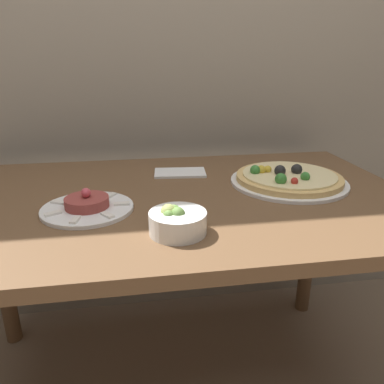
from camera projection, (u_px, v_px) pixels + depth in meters
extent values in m
cube|color=brown|center=(172.00, 201.00, 1.08)|extent=(1.38, 0.83, 0.03)
cylinder|color=brown|center=(0.00, 265.00, 1.43)|extent=(0.06, 0.06, 0.69)
cylinder|color=brown|center=(309.00, 241.00, 1.62)|extent=(0.06, 0.06, 0.69)
cylinder|color=white|center=(288.00, 182.00, 1.16)|extent=(0.36, 0.36, 0.01)
cylinder|color=#DBB26B|center=(289.00, 178.00, 1.16)|extent=(0.32, 0.32, 0.02)
cylinder|color=beige|center=(289.00, 175.00, 1.16)|extent=(0.29, 0.29, 0.01)
sphere|color=gold|center=(261.00, 170.00, 1.17)|extent=(0.03, 0.03, 0.03)
sphere|color=#B22D23|center=(295.00, 181.00, 1.07)|extent=(0.02, 0.02, 0.02)
sphere|color=black|center=(280.00, 171.00, 1.15)|extent=(0.03, 0.03, 0.03)
sphere|color=#387F33|center=(281.00, 179.00, 1.07)|extent=(0.03, 0.03, 0.03)
sphere|color=#387F33|center=(281.00, 178.00, 1.08)|extent=(0.03, 0.03, 0.03)
sphere|color=#387F33|center=(305.00, 177.00, 1.10)|extent=(0.03, 0.03, 0.03)
sphere|color=black|center=(297.00, 169.00, 1.16)|extent=(0.03, 0.03, 0.03)
sphere|color=#387F33|center=(255.00, 170.00, 1.16)|extent=(0.03, 0.03, 0.03)
sphere|color=gold|center=(268.00, 169.00, 1.17)|extent=(0.02, 0.02, 0.02)
cylinder|color=white|center=(88.00, 209.00, 0.96)|extent=(0.23, 0.23, 0.01)
cylinder|color=#933D38|center=(87.00, 202.00, 0.96)|extent=(0.11, 0.11, 0.03)
sphere|color=#DB4C5B|center=(86.00, 193.00, 0.95)|extent=(0.02, 0.02, 0.02)
cube|color=white|center=(121.00, 204.00, 0.97)|extent=(0.04, 0.02, 0.01)
cube|color=white|center=(110.00, 195.00, 1.03)|extent=(0.04, 0.04, 0.01)
cube|color=white|center=(83.00, 195.00, 1.03)|extent=(0.02, 0.04, 0.01)
cube|color=white|center=(58.00, 202.00, 0.98)|extent=(0.04, 0.03, 0.01)
cube|color=white|center=(53.00, 213.00, 0.91)|extent=(0.04, 0.03, 0.01)
cube|color=white|center=(75.00, 220.00, 0.88)|extent=(0.02, 0.04, 0.01)
cube|color=white|center=(107.00, 215.00, 0.90)|extent=(0.04, 0.04, 0.01)
cylinder|color=white|center=(178.00, 223.00, 0.83)|extent=(0.13, 0.13, 0.05)
sphere|color=#668E42|center=(174.00, 211.00, 0.84)|extent=(0.03, 0.03, 0.03)
sphere|color=#668E42|center=(169.00, 216.00, 0.82)|extent=(0.03, 0.03, 0.03)
sphere|color=#668E42|center=(178.00, 214.00, 0.82)|extent=(0.03, 0.03, 0.03)
sphere|color=#A3B25B|center=(169.00, 212.00, 0.83)|extent=(0.04, 0.04, 0.04)
cube|color=white|center=(180.00, 173.00, 1.26)|extent=(0.18, 0.12, 0.01)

